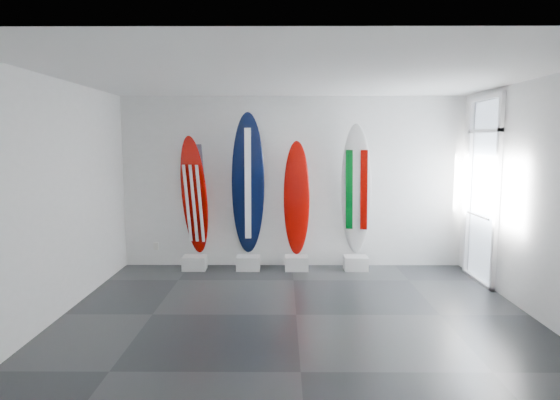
{
  "coord_description": "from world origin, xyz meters",
  "views": [
    {
      "loc": [
        -0.18,
        -5.91,
        2.2
      ],
      "look_at": [
        -0.22,
        1.4,
        1.32
      ],
      "focal_mm": 30.65,
      "sensor_mm": 36.0,
      "label": 1
    }
  ],
  "objects_px": {
    "surfboard_usa": "(194,196)",
    "surfboard_swiss": "(297,199)",
    "surfboard_navy": "(248,185)",
    "surfboard_italy": "(356,191)"
  },
  "relations": [
    {
      "from": "surfboard_navy",
      "to": "surfboard_swiss",
      "type": "relative_size",
      "value": 1.25
    },
    {
      "from": "surfboard_usa",
      "to": "surfboard_swiss",
      "type": "distance_m",
      "value": 1.77
    },
    {
      "from": "surfboard_navy",
      "to": "surfboard_italy",
      "type": "relative_size",
      "value": 1.08
    },
    {
      "from": "surfboard_usa",
      "to": "surfboard_swiss",
      "type": "bearing_deg",
      "value": 13.98
    },
    {
      "from": "surfboard_swiss",
      "to": "surfboard_usa",
      "type": "bearing_deg",
      "value": -175.1
    },
    {
      "from": "surfboard_navy",
      "to": "surfboard_swiss",
      "type": "height_order",
      "value": "surfboard_navy"
    },
    {
      "from": "surfboard_navy",
      "to": "surfboard_italy",
      "type": "distance_m",
      "value": 1.87
    },
    {
      "from": "surfboard_usa",
      "to": "surfboard_navy",
      "type": "xyz_separation_m",
      "value": [
        0.93,
        0.0,
        0.19
      ]
    },
    {
      "from": "surfboard_usa",
      "to": "surfboard_swiss",
      "type": "xyz_separation_m",
      "value": [
        1.77,
        0.0,
        -0.04
      ]
    },
    {
      "from": "surfboard_usa",
      "to": "surfboard_navy",
      "type": "bearing_deg",
      "value": 13.98
    }
  ]
}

